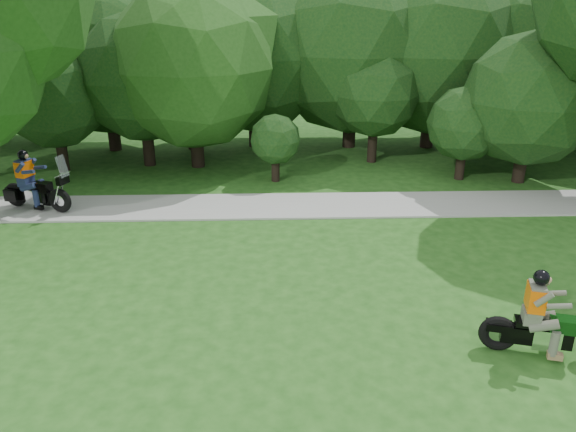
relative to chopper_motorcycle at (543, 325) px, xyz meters
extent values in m
plane|color=#1F4F16|center=(-3.31, -0.07, -0.64)|extent=(100.00, 100.00, 0.00)
cube|color=#A3A39E|center=(-3.31, 7.93, -0.61)|extent=(60.00, 2.20, 0.06)
cylinder|color=black|center=(1.89, 15.03, 0.26)|extent=(0.55, 0.55, 1.80)
sphere|color=black|center=(1.89, 15.03, 3.43)|extent=(6.99, 6.99, 6.99)
cylinder|color=black|center=(-12.67, 11.95, 0.14)|extent=(0.39, 0.39, 1.58)
sphere|color=black|center=(-12.67, 11.95, 2.18)|extent=(3.84, 3.84, 3.84)
cylinder|color=black|center=(-1.48, 15.21, 0.26)|extent=(0.55, 0.55, 1.80)
sphere|color=black|center=(-1.48, 15.21, 3.44)|extent=(7.02, 7.02, 7.02)
cylinder|color=black|center=(-0.89, 12.84, 0.15)|extent=(0.37, 0.37, 1.59)
sphere|color=black|center=(-0.89, 12.84, 2.05)|extent=(3.39, 3.39, 3.39)
cylinder|color=black|center=(-11.53, 15.01, 0.26)|extent=(0.51, 0.51, 1.80)
sphere|color=black|center=(-11.53, 15.01, 3.16)|extent=(6.15, 6.15, 6.15)
cylinder|color=black|center=(-7.71, 12.43, 0.26)|extent=(0.51, 0.51, 1.80)
sphere|color=#204F16|center=(-7.71, 12.43, 3.15)|extent=(6.13, 6.13, 6.13)
cylinder|color=black|center=(-8.24, 15.07, 0.26)|extent=(0.39, 0.39, 1.80)
sphere|color=black|center=(-8.24, 15.07, 2.42)|extent=(3.88, 3.88, 3.88)
cylinder|color=black|center=(3.89, 10.14, 0.07)|extent=(0.43, 0.43, 1.42)
sphere|color=black|center=(3.89, 10.14, 2.27)|extent=(4.60, 4.60, 4.60)
cylinder|color=black|center=(-15.15, 16.39, 0.26)|extent=(0.52, 0.52, 1.80)
sphere|color=black|center=(-15.15, 16.39, 3.22)|extent=(6.36, 6.36, 6.36)
cylinder|color=black|center=(5.12, 15.61, 0.26)|extent=(0.55, 0.55, 1.80)
sphere|color=black|center=(5.12, 15.61, 3.42)|extent=(6.96, 6.96, 6.96)
cylinder|color=black|center=(-5.57, 15.41, 0.26)|extent=(0.53, 0.53, 1.80)
sphere|color=black|center=(-5.57, 15.41, 3.30)|extent=(6.59, 6.59, 6.59)
cylinder|color=black|center=(1.89, 10.53, -0.07)|extent=(0.33, 0.33, 1.15)
sphere|color=black|center=(1.89, 10.53, 1.37)|extent=(2.65, 2.65, 2.65)
cylinder|color=black|center=(-4.74, 10.52, -0.17)|extent=(0.29, 0.29, 0.94)
sphere|color=black|center=(-4.74, 10.52, 0.88)|extent=(1.79, 1.79, 1.79)
cylinder|color=black|center=(-9.62, 12.69, 0.26)|extent=(0.44, 0.44, 1.80)
sphere|color=black|center=(-9.62, 12.69, 2.73)|extent=(4.84, 4.84, 4.84)
torus|color=black|center=(-0.72, 0.20, -0.29)|extent=(0.74, 0.39, 0.71)
cube|color=black|center=(-0.08, 0.02, -0.24)|extent=(1.26, 0.57, 0.32)
cube|color=silver|center=(0.08, -0.02, -0.24)|extent=(0.56, 0.46, 0.41)
cube|color=black|center=(0.35, -0.10, 0.07)|extent=(0.59, 0.44, 0.26)
cube|color=black|center=(-0.22, 0.06, 0.03)|extent=(0.60, 0.45, 0.10)
cube|color=#545A49|center=(-0.22, 0.06, 0.17)|extent=(0.40, 0.45, 0.24)
cube|color=#545A49|center=(-0.20, 0.06, 0.53)|extent=(0.37, 0.48, 0.57)
cube|color=#FF6105|center=(-0.20, 0.06, 0.55)|extent=(0.41, 0.53, 0.45)
sphere|color=black|center=(-0.17, 0.05, 0.96)|extent=(0.28, 0.28, 0.28)
torus|color=black|center=(-12.85, 8.11, -0.21)|extent=(0.78, 0.47, 0.76)
torus|color=black|center=(-11.28, 7.53, -0.21)|extent=(0.78, 0.47, 0.76)
cube|color=black|center=(-12.26, 7.89, -0.15)|extent=(1.22, 0.66, 0.35)
cube|color=silver|center=(-12.10, 7.83, -0.15)|extent=(0.61, 0.52, 0.43)
cube|color=black|center=(-11.85, 7.74, 0.17)|extent=(0.64, 0.50, 0.28)
cube|color=black|center=(-12.38, 7.93, 0.13)|extent=(0.65, 0.52, 0.11)
cylinder|color=silver|center=(-11.24, 7.51, 0.17)|extent=(0.42, 0.19, 0.97)
cylinder|color=silver|center=(-11.07, 7.45, 0.64)|extent=(0.28, 0.66, 0.04)
cube|color=black|center=(-12.89, 7.87, -0.15)|extent=(0.47, 0.28, 0.37)
cube|color=black|center=(-12.72, 8.31, -0.15)|extent=(0.47, 0.28, 0.37)
cube|color=#1A2646|center=(-12.38, 7.93, 0.28)|extent=(0.45, 0.50, 0.26)
cube|color=#1A2646|center=(-12.36, 7.93, 0.67)|extent=(0.42, 0.52, 0.60)
cube|color=#FF6105|center=(-12.36, 7.93, 0.69)|extent=(0.47, 0.57, 0.48)
sphere|color=black|center=(-12.33, 7.92, 1.12)|extent=(0.30, 0.30, 0.30)
camera|label=1|loc=(-4.95, -8.58, 5.66)|focal=35.00mm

